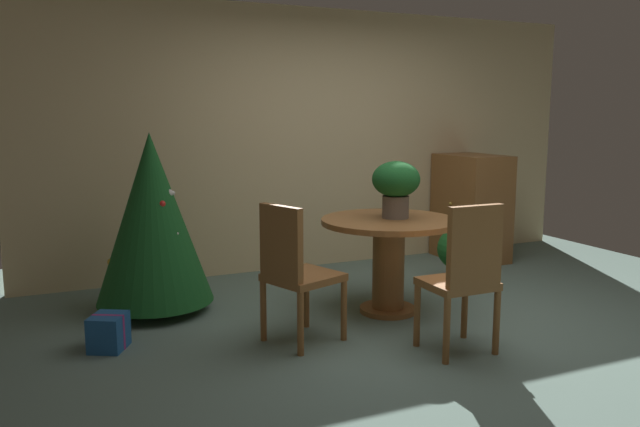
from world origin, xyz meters
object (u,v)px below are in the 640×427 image
(wooden_chair_near, at_px, (465,272))
(wooden_chair_left, at_px, (294,268))
(flower_vase, at_px, (396,184))
(potted_plant, at_px, (458,251))
(holiday_tree, at_px, (153,218))
(gift_box_blue, at_px, (109,332))
(round_dining_table, at_px, (389,248))
(wooden_cabinet, at_px, (471,207))

(wooden_chair_near, relative_size, wooden_chair_left, 1.03)
(flower_vase, relative_size, potted_plant, 0.87)
(holiday_tree, bearing_deg, gift_box_blue, -121.31)
(round_dining_table, relative_size, gift_box_blue, 3.34)
(round_dining_table, bearing_deg, wooden_chair_near, -90.00)
(flower_vase, distance_m, wooden_cabinet, 2.14)
(round_dining_table, relative_size, wooden_chair_left, 1.09)
(holiday_tree, height_order, wooden_cabinet, holiday_tree)
(gift_box_blue, bearing_deg, wooden_chair_left, -19.14)
(flower_vase, xyz_separation_m, gift_box_blue, (-2.18, 0.06, -0.91))
(round_dining_table, xyz_separation_m, flower_vase, (0.06, 0.01, 0.50))
(wooden_chair_left, relative_size, holiday_tree, 0.68)
(wooden_chair_left, bearing_deg, gift_box_blue, 160.86)
(holiday_tree, bearing_deg, round_dining_table, -24.89)
(round_dining_table, distance_m, gift_box_blue, 2.16)
(wooden_chair_left, xyz_separation_m, holiday_tree, (-0.75, 1.12, 0.22))
(wooden_chair_near, bearing_deg, wooden_cabinet, 51.75)
(holiday_tree, relative_size, potted_plant, 2.76)
(flower_vase, relative_size, wooden_cabinet, 0.40)
(wooden_chair_near, relative_size, wooden_cabinet, 0.89)
(round_dining_table, xyz_separation_m, potted_plant, (1.04, 0.50, -0.22))
(round_dining_table, height_order, wooden_cabinet, wooden_cabinet)
(round_dining_table, bearing_deg, holiday_tree, 155.11)
(gift_box_blue, bearing_deg, wooden_cabinet, 16.95)
(round_dining_table, distance_m, holiday_tree, 1.87)
(wooden_cabinet, bearing_deg, holiday_tree, -172.27)
(round_dining_table, height_order, wooden_chair_near, wooden_chair_near)
(flower_vase, xyz_separation_m, holiday_tree, (-1.75, 0.77, -0.27))
(holiday_tree, bearing_deg, flower_vase, -23.75)
(holiday_tree, bearing_deg, wooden_chair_near, -46.18)
(flower_vase, height_order, wooden_chair_left, flower_vase)
(wooden_chair_near, bearing_deg, round_dining_table, 90.00)
(wooden_cabinet, xyz_separation_m, potted_plant, (-0.71, -0.74, -0.26))
(wooden_chair_near, height_order, holiday_tree, holiday_tree)
(gift_box_blue, distance_m, wooden_cabinet, 4.07)
(gift_box_blue, xyz_separation_m, potted_plant, (3.16, 0.43, 0.18))
(wooden_chair_left, distance_m, potted_plant, 2.17)
(flower_vase, xyz_separation_m, wooden_chair_left, (-1.00, -0.35, -0.49))
(flower_vase, distance_m, wooden_chair_near, 1.10)
(flower_vase, bearing_deg, wooden_chair_left, -160.54)
(wooden_cabinet, bearing_deg, round_dining_table, -144.53)
(round_dining_table, relative_size, flower_vase, 2.38)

